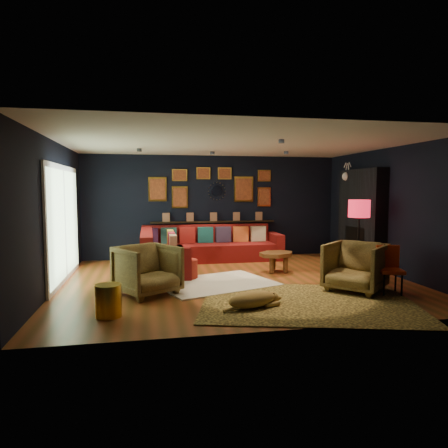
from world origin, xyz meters
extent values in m
plane|color=#964821|center=(0.00, 0.00, 0.00)|extent=(6.50, 6.50, 0.00)
plane|color=black|center=(0.00, 2.75, 1.30)|extent=(6.50, 0.00, 6.50)
plane|color=black|center=(0.00, -2.75, 1.30)|extent=(6.50, 0.00, 6.50)
plane|color=black|center=(-3.25, 0.00, 1.30)|extent=(0.00, 5.50, 5.50)
plane|color=black|center=(3.25, 0.00, 1.30)|extent=(0.00, 5.50, 5.50)
plane|color=beige|center=(0.00, 0.00, 2.60)|extent=(6.50, 6.50, 0.00)
cube|color=maroon|center=(-0.20, 2.25, 0.21)|extent=(3.20, 0.95, 0.42)
cube|color=maroon|center=(-0.20, 2.60, 0.63)|extent=(3.20, 0.24, 0.46)
cube|color=maroon|center=(1.50, 2.25, 0.32)|extent=(0.22, 0.95, 0.64)
cube|color=maroon|center=(-1.32, 1.15, 0.21)|extent=(0.95, 2.20, 0.42)
cube|color=maroon|center=(-1.68, 1.15, 0.63)|extent=(0.24, 2.20, 0.46)
cube|color=maroon|center=(-1.32, 0.15, 0.32)|extent=(0.95, 0.22, 0.64)
cube|color=#43204C|center=(-1.60, 2.40, 0.62)|extent=(0.38, 0.14, 0.38)
cube|color=#245354|center=(-1.15, 2.40, 0.62)|extent=(0.38, 0.14, 0.38)
cube|color=maroon|center=(-0.70, 2.40, 0.62)|extent=(0.38, 0.14, 0.38)
cube|color=#165358|center=(-0.25, 2.40, 0.62)|extent=(0.38, 0.14, 0.38)
cube|color=#322945|center=(0.20, 2.40, 0.62)|extent=(0.38, 0.14, 0.38)
cube|color=#C65B2A|center=(0.65, 2.40, 0.62)|extent=(0.38, 0.14, 0.38)
cube|color=#BDB291|center=(1.10, 2.40, 0.62)|extent=(0.38, 0.14, 0.38)
cube|color=#B8922E|center=(-1.15, 1.85, 0.62)|extent=(0.14, 0.38, 0.38)
cube|color=maroon|center=(-1.15, 1.35, 0.62)|extent=(0.14, 0.38, 0.38)
cube|color=tan|center=(-1.15, 0.85, 0.62)|extent=(0.14, 0.38, 0.38)
cube|color=black|center=(0.00, 2.68, 0.92)|extent=(3.20, 0.12, 0.04)
cube|color=gold|center=(-1.40, 2.72, 1.75)|extent=(0.45, 0.03, 0.60)
cube|color=#B75A2D|center=(-1.40, 2.70, 1.75)|extent=(0.38, 0.01, 0.51)
cube|color=gold|center=(-0.85, 2.72, 1.55)|extent=(0.40, 0.03, 0.55)
cube|color=#B75A2D|center=(-0.85, 2.70, 1.55)|extent=(0.34, 0.01, 0.47)
cube|color=gold|center=(-0.85, 2.72, 2.10)|extent=(0.38, 0.03, 0.30)
cube|color=#B75A2D|center=(-0.85, 2.70, 2.10)|extent=(0.32, 0.01, 0.25)
cube|color=gold|center=(0.80, 2.72, 1.75)|extent=(0.50, 0.03, 0.65)
cube|color=#B75A2D|center=(0.80, 2.70, 1.75)|extent=(0.42, 0.01, 0.55)
cube|color=gold|center=(1.35, 2.72, 1.55)|extent=(0.35, 0.03, 0.50)
cube|color=#B75A2D|center=(1.35, 2.70, 1.55)|extent=(0.30, 0.01, 0.42)
cube|color=gold|center=(1.35, 2.72, 2.10)|extent=(0.35, 0.03, 0.30)
cube|color=#B75A2D|center=(1.35, 2.70, 2.10)|extent=(0.30, 0.01, 0.25)
cube|color=gold|center=(-0.25, 2.72, 2.15)|extent=(0.35, 0.03, 0.30)
cube|color=#B75A2D|center=(-0.25, 2.70, 2.15)|extent=(0.30, 0.01, 0.25)
cube|color=gold|center=(0.30, 2.72, 2.15)|extent=(0.35, 0.03, 0.30)
cube|color=#B75A2D|center=(0.30, 2.70, 2.15)|extent=(0.30, 0.01, 0.25)
cylinder|color=silver|center=(0.10, 2.72, 1.70)|extent=(0.28, 0.03, 0.28)
cone|color=gold|center=(0.32, 2.72, 1.70)|extent=(0.03, 0.16, 0.03)
cone|color=gold|center=(0.30, 2.72, 1.78)|extent=(0.04, 0.16, 0.04)
cone|color=gold|center=(0.26, 2.72, 1.86)|extent=(0.04, 0.16, 0.04)
cone|color=gold|center=(0.18, 2.72, 1.90)|extent=(0.04, 0.16, 0.04)
cone|color=gold|center=(0.10, 2.72, 1.92)|extent=(0.03, 0.16, 0.03)
cone|color=gold|center=(0.02, 2.72, 1.90)|extent=(0.04, 0.16, 0.04)
cone|color=gold|center=(-0.06, 2.72, 1.86)|extent=(0.04, 0.16, 0.04)
cone|color=gold|center=(-0.10, 2.72, 1.78)|extent=(0.04, 0.16, 0.04)
cone|color=gold|center=(-0.12, 2.72, 1.70)|extent=(0.03, 0.16, 0.03)
cone|color=gold|center=(-0.10, 2.72, 1.62)|extent=(0.04, 0.16, 0.04)
cone|color=gold|center=(-0.06, 2.72, 1.54)|extent=(0.04, 0.16, 0.04)
cone|color=gold|center=(0.02, 2.72, 1.50)|extent=(0.04, 0.16, 0.04)
cone|color=gold|center=(0.10, 2.72, 1.48)|extent=(0.03, 0.16, 0.03)
cone|color=gold|center=(0.18, 2.72, 1.50)|extent=(0.04, 0.16, 0.04)
cone|color=gold|center=(0.26, 2.72, 1.54)|extent=(0.04, 0.16, 0.04)
cone|color=gold|center=(0.30, 2.72, 1.62)|extent=(0.04, 0.16, 0.04)
cube|color=black|center=(3.10, 0.90, 1.10)|extent=(0.30, 1.60, 2.20)
cube|color=black|center=(3.04, 0.90, 0.45)|extent=(0.20, 0.80, 0.90)
cone|color=white|center=(3.19, 1.40, 2.05)|extent=(0.35, 0.28, 0.28)
sphere|color=white|center=(2.97, 1.40, 2.05)|extent=(0.20, 0.20, 0.20)
cylinder|color=white|center=(2.99, 1.34, 2.22)|extent=(0.02, 0.10, 0.28)
cylinder|color=white|center=(2.99, 1.46, 2.22)|extent=(0.02, 0.10, 0.28)
cube|color=white|center=(-3.22, 0.60, 1.10)|extent=(0.04, 2.80, 2.20)
cube|color=#AFD5A3|center=(-3.20, 0.60, 1.10)|extent=(0.01, 2.60, 2.00)
cube|color=white|center=(-3.19, 0.60, 1.10)|extent=(0.02, 0.06, 2.00)
cylinder|color=black|center=(-1.80, 1.20, 2.56)|extent=(0.10, 0.10, 0.06)
cylinder|color=black|center=(-0.20, 1.60, 2.56)|extent=(0.10, 0.10, 0.06)
cylinder|color=black|center=(1.40, 1.20, 2.56)|extent=(0.10, 0.10, 0.06)
cylinder|color=black|center=(0.60, -0.80, 2.56)|extent=(0.10, 0.10, 0.06)
cube|color=white|center=(-0.43, -0.20, 0.01)|extent=(2.41, 2.07, 0.03)
cube|color=gold|center=(0.76, -1.68, 0.01)|extent=(3.71, 3.06, 0.02)
cylinder|color=#593516|center=(0.85, 0.45, 0.19)|extent=(0.10, 0.10, 0.32)
cylinder|color=#593516|center=(1.15, 0.45, 0.19)|extent=(0.10, 0.10, 0.32)
cylinder|color=#593516|center=(1.00, 0.80, 0.19)|extent=(0.10, 0.10, 0.32)
cylinder|color=maroon|center=(-0.97, 0.34, 0.20)|extent=(0.53, 0.53, 0.35)
imported|color=tan|center=(-1.67, -0.71, 0.45)|extent=(1.18, 1.16, 0.91)
imported|color=tan|center=(1.83, -1.16, 0.46)|extent=(1.23, 1.23, 0.93)
cylinder|color=gold|center=(-2.20, -1.78, 0.22)|extent=(0.36, 0.36, 0.45)
cylinder|color=black|center=(2.12, -1.56, 0.20)|extent=(0.03, 0.03, 0.40)
cylinder|color=black|center=(2.40, -1.63, 0.20)|extent=(0.03, 0.03, 0.40)
cylinder|color=black|center=(2.20, -1.28, 0.20)|extent=(0.03, 0.03, 0.40)
cylinder|color=black|center=(2.47, -1.36, 0.20)|extent=(0.03, 0.03, 0.40)
cube|color=red|center=(2.30, -1.46, 0.40)|extent=(0.46, 0.46, 0.06)
cube|color=red|center=(2.34, -1.30, 0.62)|extent=(0.38, 0.14, 0.38)
cylinder|color=black|center=(2.50, -0.05, 0.02)|extent=(0.26, 0.26, 0.04)
cylinder|color=black|center=(2.50, -0.05, 0.66)|extent=(0.04, 0.04, 1.25)
cylinder|color=red|center=(2.50, -0.05, 1.37)|extent=(0.43, 0.43, 0.35)
camera|label=1|loc=(-1.65, -7.35, 1.75)|focal=32.00mm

